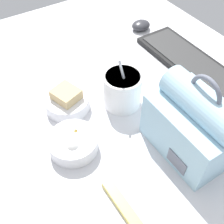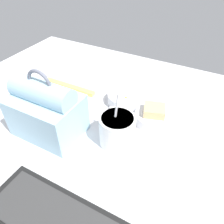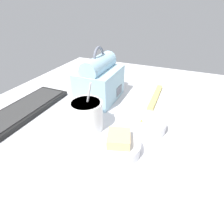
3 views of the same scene
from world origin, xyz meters
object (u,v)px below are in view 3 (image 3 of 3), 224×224
object	(u,v)px
soup_cup	(87,115)
chopstick_case	(155,97)
bento_bowl_sandwich	(119,146)
keyboard	(22,111)
lunch_bag	(100,81)
bento_bowl_snacks	(147,125)

from	to	relation	value
soup_cup	chopstick_case	distance (cm)	35.92
soup_cup	bento_bowl_sandwich	distance (cm)	15.79
keyboard	lunch_bag	distance (cm)	33.50
keyboard	soup_cup	size ratio (longest dim) A/B	2.39
lunch_bag	chopstick_case	xyz separation A→B (cm)	(9.67, -23.00, -7.65)
keyboard	bento_bowl_sandwich	world-z (taller)	bento_bowl_sandwich
bento_bowl_sandwich	bento_bowl_snacks	bearing A→B (deg)	-20.51
lunch_bag	chopstick_case	bearing A→B (deg)	-67.19
bento_bowl_snacks	chopstick_case	xyz separation A→B (cm)	(24.40, 1.76, -1.42)
soup_cup	chopstick_case	size ratio (longest dim) A/B	0.71
lunch_bag	bento_bowl_snacks	world-z (taller)	lunch_bag
soup_cup	bento_bowl_sandwich	size ratio (longest dim) A/B	1.35
lunch_bag	bento_bowl_sandwich	size ratio (longest dim) A/B	1.81
keyboard	soup_cup	xyz separation A→B (cm)	(1.92, -28.48, 4.25)
soup_cup	bento_bowl_snacks	world-z (taller)	soup_cup
bento_bowl_snacks	soup_cup	bearing A→B (deg)	109.55
lunch_bag	bento_bowl_sandwich	xyz separation A→B (cm)	(-28.17, -19.73, -6.01)
lunch_bag	keyboard	bearing A→B (deg)	135.79
bento_bowl_snacks	chopstick_case	bearing A→B (deg)	4.13
bento_bowl_sandwich	chopstick_case	distance (cm)	38.02
lunch_bag	soup_cup	distance (cm)	22.47
keyboard	chopstick_case	bearing A→B (deg)	-54.14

